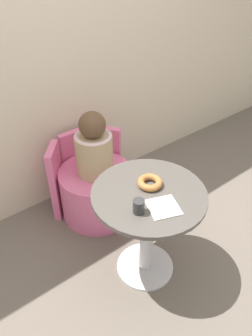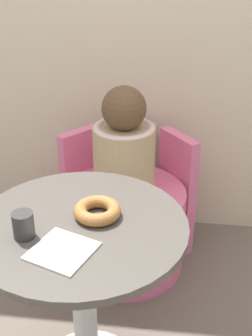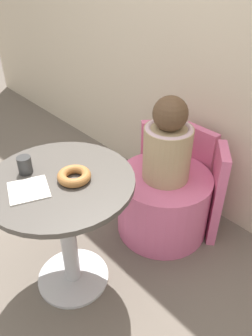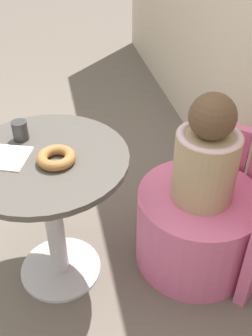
% 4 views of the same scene
% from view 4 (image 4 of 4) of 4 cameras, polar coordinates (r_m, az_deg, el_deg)
% --- Properties ---
extents(ground_plane, '(12.00, 12.00, 0.00)m').
position_cam_4_polar(ground_plane, '(1.96, -11.78, -15.06)').
color(ground_plane, '#665B51').
extents(round_table, '(0.65, 0.65, 0.66)m').
position_cam_4_polar(round_table, '(1.63, -11.04, -3.66)').
color(round_table, silver).
rests_on(round_table, ground_plane).
extents(tub_chair, '(0.55, 0.55, 0.40)m').
position_cam_4_polar(tub_chair, '(1.88, 10.10, -8.49)').
color(tub_chair, '#DB6693').
rests_on(tub_chair, ground_plane).
extents(booth_backrest, '(0.65, 0.24, 0.60)m').
position_cam_4_polar(booth_backrest, '(1.90, 16.93, -5.10)').
color(booth_backrest, '#DB6693').
rests_on(booth_backrest, ground_plane).
extents(child_figure, '(0.26, 0.26, 0.48)m').
position_cam_4_polar(child_figure, '(1.61, 11.65, 1.87)').
color(child_figure, tan).
rests_on(child_figure, tub_chair).
extents(donut, '(0.14, 0.14, 0.04)m').
position_cam_4_polar(donut, '(1.47, -10.10, 1.49)').
color(donut, '#9E6633').
rests_on(donut, round_table).
extents(cup, '(0.06, 0.06, 0.08)m').
position_cam_4_polar(cup, '(1.62, -15.08, 5.27)').
color(cup, '#2D2D2D').
rests_on(cup, round_table).
extents(paper_napkin, '(0.20, 0.20, 0.01)m').
position_cam_4_polar(paper_napkin, '(1.54, -16.92, 1.49)').
color(paper_napkin, silver).
rests_on(paper_napkin, round_table).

